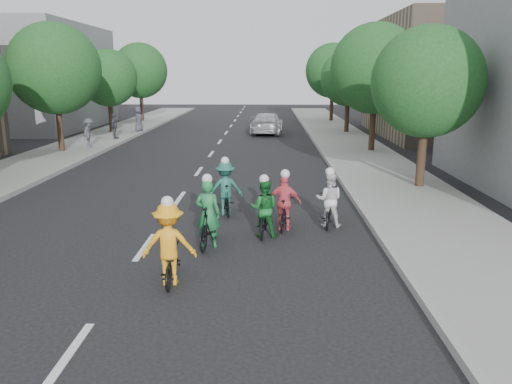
{
  "coord_description": "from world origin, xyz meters",
  "views": [
    {
      "loc": [
        3.08,
        -11.85,
        4.26
      ],
      "look_at": [
        2.76,
        1.86,
        1.0
      ],
      "focal_mm": 35.0,
      "sensor_mm": 36.0,
      "label": 1
    }
  ],
  "objects_px": {
    "spectator_1": "(114,126)",
    "spectator_2": "(138,119)",
    "cyclist_2": "(226,192)",
    "follow_car_lead": "(267,123)",
    "cyclist_1": "(285,207)",
    "cyclist_0": "(329,205)",
    "spectator_0": "(89,133)",
    "cyclist_3": "(170,250)",
    "cyclist_4": "(208,221)",
    "follow_car_trail": "(264,122)",
    "cyclist_5": "(264,213)"
  },
  "relations": [
    {
      "from": "cyclist_2",
      "to": "cyclist_5",
      "type": "height_order",
      "value": "cyclist_2"
    },
    {
      "from": "follow_car_lead",
      "to": "spectator_2",
      "type": "height_order",
      "value": "spectator_2"
    },
    {
      "from": "cyclist_0",
      "to": "cyclist_1",
      "type": "height_order",
      "value": "cyclist_1"
    },
    {
      "from": "cyclist_1",
      "to": "cyclist_0",
      "type": "bearing_deg",
      "value": -153.46
    },
    {
      "from": "cyclist_4",
      "to": "spectator_0",
      "type": "height_order",
      "value": "cyclist_4"
    },
    {
      "from": "cyclist_1",
      "to": "spectator_2",
      "type": "relative_size",
      "value": 0.95
    },
    {
      "from": "cyclist_0",
      "to": "spectator_1",
      "type": "distance_m",
      "value": 21.61
    },
    {
      "from": "cyclist_3",
      "to": "cyclist_4",
      "type": "xyz_separation_m",
      "value": [
        0.53,
        2.3,
        -0.06
      ]
    },
    {
      "from": "spectator_2",
      "to": "cyclist_1",
      "type": "bearing_deg",
      "value": -156.11
    },
    {
      "from": "cyclist_1",
      "to": "spectator_0",
      "type": "xyz_separation_m",
      "value": [
        -10.61,
        14.58,
        0.35
      ]
    },
    {
      "from": "spectator_1",
      "to": "spectator_0",
      "type": "bearing_deg",
      "value": 173.95
    },
    {
      "from": "cyclist_4",
      "to": "follow_car_trail",
      "type": "bearing_deg",
      "value": -85.65
    },
    {
      "from": "spectator_1",
      "to": "cyclist_1",
      "type": "bearing_deg",
      "value": -153.51
    },
    {
      "from": "cyclist_0",
      "to": "follow_car_lead",
      "type": "relative_size",
      "value": 0.33
    },
    {
      "from": "cyclist_5",
      "to": "spectator_2",
      "type": "relative_size",
      "value": 0.94
    },
    {
      "from": "cyclist_3",
      "to": "follow_car_trail",
      "type": "bearing_deg",
      "value": -96.27
    },
    {
      "from": "cyclist_5",
      "to": "cyclist_4",
      "type": "bearing_deg",
      "value": 37.44
    },
    {
      "from": "spectator_0",
      "to": "spectator_1",
      "type": "height_order",
      "value": "spectator_0"
    },
    {
      "from": "cyclist_4",
      "to": "follow_car_trail",
      "type": "height_order",
      "value": "cyclist_4"
    },
    {
      "from": "follow_car_trail",
      "to": "spectator_0",
      "type": "xyz_separation_m",
      "value": [
        -9.85,
        -10.41,
        0.31
      ]
    },
    {
      "from": "cyclist_2",
      "to": "spectator_2",
      "type": "distance_m",
      "value": 22.72
    },
    {
      "from": "cyclist_2",
      "to": "follow_car_trail",
      "type": "height_order",
      "value": "cyclist_2"
    },
    {
      "from": "cyclist_5",
      "to": "follow_car_trail",
      "type": "xyz_separation_m",
      "value": [
        -0.19,
        25.57,
        0.04
      ]
    },
    {
      "from": "cyclist_1",
      "to": "cyclist_4",
      "type": "relative_size",
      "value": 0.92
    },
    {
      "from": "cyclist_2",
      "to": "spectator_1",
      "type": "relative_size",
      "value": 1.1
    },
    {
      "from": "cyclist_0",
      "to": "spectator_2",
      "type": "bearing_deg",
      "value": -54.32
    },
    {
      "from": "cyclist_2",
      "to": "cyclist_3",
      "type": "distance_m",
      "value": 5.29
    },
    {
      "from": "cyclist_4",
      "to": "follow_car_lead",
      "type": "xyz_separation_m",
      "value": [
        1.42,
        24.41,
        0.1
      ]
    },
    {
      "from": "spectator_0",
      "to": "spectator_2",
      "type": "xyz_separation_m",
      "value": [
        0.74,
        8.16,
        0.07
      ]
    },
    {
      "from": "cyclist_2",
      "to": "follow_car_trail",
      "type": "relative_size",
      "value": 0.46
    },
    {
      "from": "cyclist_2",
      "to": "follow_car_lead",
      "type": "relative_size",
      "value": 0.35
    },
    {
      "from": "cyclist_5",
      "to": "follow_car_lead",
      "type": "distance_m",
      "value": 23.54
    },
    {
      "from": "cyclist_2",
      "to": "cyclist_0",
      "type": "bearing_deg",
      "value": 148.23
    },
    {
      "from": "cyclist_3",
      "to": "follow_car_trail",
      "type": "relative_size",
      "value": 0.48
    },
    {
      "from": "cyclist_1",
      "to": "cyclist_2",
      "type": "xyz_separation_m",
      "value": [
        -1.77,
        1.5,
        0.07
      ]
    },
    {
      "from": "cyclist_5",
      "to": "spectator_0",
      "type": "relative_size",
      "value": 1.01
    },
    {
      "from": "cyclist_3",
      "to": "cyclist_4",
      "type": "bearing_deg",
      "value": -105.83
    },
    {
      "from": "spectator_1",
      "to": "spectator_2",
      "type": "distance_m",
      "value": 4.17
    },
    {
      "from": "spectator_0",
      "to": "cyclist_3",
      "type": "bearing_deg",
      "value": -154.8
    },
    {
      "from": "cyclist_2",
      "to": "spectator_0",
      "type": "xyz_separation_m",
      "value": [
        -8.83,
        13.08,
        0.28
      ]
    },
    {
      "from": "cyclist_3",
      "to": "spectator_0",
      "type": "bearing_deg",
      "value": -68.93
    },
    {
      "from": "cyclist_2",
      "to": "spectator_0",
      "type": "height_order",
      "value": "spectator_0"
    },
    {
      "from": "spectator_0",
      "to": "cyclist_4",
      "type": "bearing_deg",
      "value": -150.33
    },
    {
      "from": "cyclist_5",
      "to": "follow_car_lead",
      "type": "bearing_deg",
      "value": -84.51
    },
    {
      "from": "spectator_1",
      "to": "follow_car_lead",
      "type": "bearing_deg",
      "value": -68.69
    },
    {
      "from": "cyclist_3",
      "to": "cyclist_1",
      "type": "bearing_deg",
      "value": -126.49
    },
    {
      "from": "cyclist_1",
      "to": "spectator_2",
      "type": "bearing_deg",
      "value": -57.24
    },
    {
      "from": "cyclist_3",
      "to": "spectator_1",
      "type": "relative_size",
      "value": 1.14
    },
    {
      "from": "cyclist_1",
      "to": "follow_car_trail",
      "type": "height_order",
      "value": "cyclist_1"
    },
    {
      "from": "cyclist_0",
      "to": "follow_car_trail",
      "type": "xyz_separation_m",
      "value": [
        -2.03,
        24.6,
        0.07
      ]
    }
  ]
}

